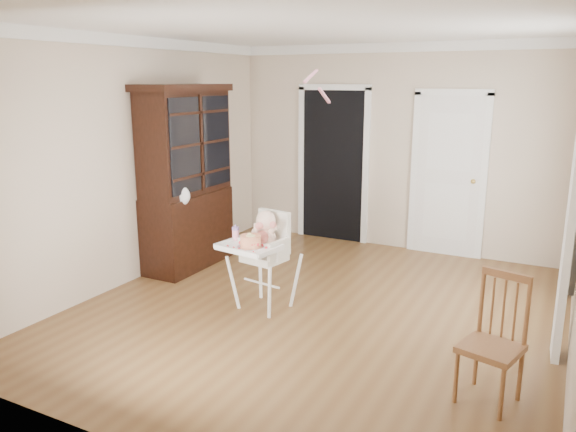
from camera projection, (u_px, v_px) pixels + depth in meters
The scene contains 14 objects.
floor at pixel (318, 310), 5.60m from camera, with size 5.00×5.00×0.00m, color brown.
ceiling at pixel (321, 26), 4.96m from camera, with size 5.00×5.00×0.00m, color white.
wall_back at pixel (397, 149), 7.44m from camera, with size 4.50×4.50×0.00m, color #C2AE97.
wall_left at pixel (136, 161), 6.29m from camera, with size 5.00×5.00×0.00m, color #C2AE97.
crown_molding at pixel (321, 33), 4.98m from camera, with size 4.50×5.00×0.12m, color white, non-canonical shape.
doorway at pixel (333, 162), 7.89m from camera, with size 1.06×0.05×2.22m.
closet_door at pixel (448, 177), 7.19m from camera, with size 0.96×0.09×2.13m.
high_chair at pixel (264, 249), 5.53m from camera, with size 0.67×0.79×1.00m.
baby at pixel (265, 234), 5.51m from camera, with size 0.29×0.24×0.45m.
cake at pixel (251, 241), 5.31m from camera, with size 0.26×0.26×0.12m.
sippy_cup at pixel (236, 233), 5.54m from camera, with size 0.07×0.07×0.17m.
china_cabinet at pixel (186, 178), 6.70m from camera, with size 0.58×1.30×2.19m.
dining_chair at pixel (493, 344), 3.94m from camera, with size 0.47×0.47×0.94m.
streamer at pixel (311, 76), 6.07m from camera, with size 0.03×0.50×0.02m, color pink, non-canonical shape.
Camera 1 is at (2.13, -4.77, 2.24)m, focal length 35.00 mm.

